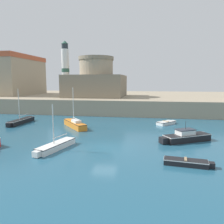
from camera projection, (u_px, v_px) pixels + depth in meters
name	position (u px, v px, depth m)	size (l,w,h in m)	color
ground_plane	(104.00, 147.00, 22.23)	(200.00, 200.00, 0.00)	#235670
quay_seawall	(132.00, 100.00, 59.97)	(120.00, 40.00, 3.03)	gray
motorboat_black_0	(186.00, 137.00, 24.31)	(5.92, 4.10, 2.29)	black
sailboat_orange_1	(75.00, 124.00, 31.75)	(5.01, 5.77, 5.78)	orange
dinghy_white_2	(166.00, 123.00, 33.87)	(3.23, 3.37, 0.57)	white
sailboat_white_4	(56.00, 146.00, 21.51)	(2.40, 5.49, 4.48)	white
sailboat_black_5	(21.00, 121.00, 34.58)	(1.22, 6.46, 5.52)	black
dinghy_black_6	(187.00, 162.00, 17.37)	(3.90, 1.46, 0.56)	black
church	(9.00, 73.00, 58.97)	(15.25, 17.60, 16.32)	gray
fortress	(96.00, 82.00, 52.07)	(13.26, 13.26, 9.30)	gray
lighthouse	(65.00, 69.00, 53.78)	(1.88, 1.88, 13.38)	silver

